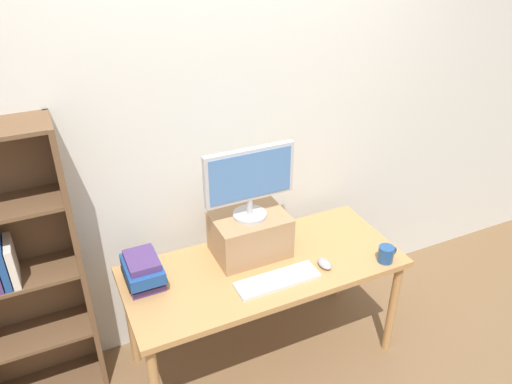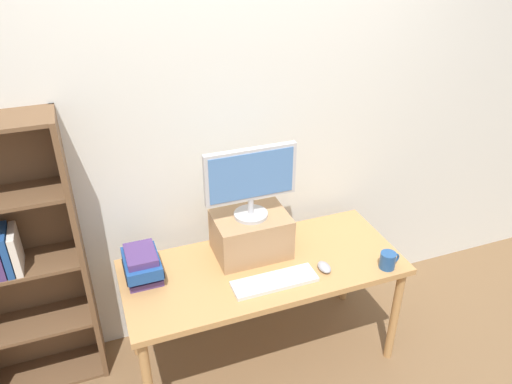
# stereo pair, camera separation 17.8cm
# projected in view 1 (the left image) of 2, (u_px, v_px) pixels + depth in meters

# --- Properties ---
(ground_plane) EXTENTS (12.00, 12.00, 0.00)m
(ground_plane) POSITION_uv_depth(u_px,v_px,m) (263.00, 353.00, 3.12)
(ground_plane) COLOR brown
(back_wall) EXTENTS (7.00, 0.08, 2.60)m
(back_wall) POSITION_uv_depth(u_px,v_px,m) (228.00, 134.00, 2.86)
(back_wall) COLOR silver
(back_wall) RESTS_ON ground_plane
(desk) EXTENTS (1.55, 0.67, 0.70)m
(desk) POSITION_uv_depth(u_px,v_px,m) (264.00, 274.00, 2.81)
(desk) COLOR #B7844C
(desk) RESTS_ON ground_plane
(bookshelf_unit) EXTENTS (0.64, 0.28, 1.61)m
(bookshelf_unit) POSITION_uv_depth(u_px,v_px,m) (12.00, 274.00, 2.51)
(bookshelf_unit) COLOR brown
(bookshelf_unit) RESTS_ON ground_plane
(riser_box) EXTENTS (0.41, 0.30, 0.25)m
(riser_box) POSITION_uv_depth(u_px,v_px,m) (250.00, 235.00, 2.81)
(riser_box) COLOR #A87F56
(riser_box) RESTS_ON desk
(computer_monitor) EXTENTS (0.51, 0.19, 0.41)m
(computer_monitor) POSITION_uv_depth(u_px,v_px,m) (250.00, 179.00, 2.63)
(computer_monitor) COLOR #B7B7BA
(computer_monitor) RESTS_ON riser_box
(keyboard) EXTENTS (0.46, 0.14, 0.02)m
(keyboard) POSITION_uv_depth(u_px,v_px,m) (278.00, 280.00, 2.64)
(keyboard) COLOR silver
(keyboard) RESTS_ON desk
(computer_mouse) EXTENTS (0.06, 0.10, 0.04)m
(computer_mouse) POSITION_uv_depth(u_px,v_px,m) (325.00, 264.00, 2.75)
(computer_mouse) COLOR #99999E
(computer_mouse) RESTS_ON desk
(book_stack) EXTENTS (0.20, 0.27, 0.17)m
(book_stack) POSITION_uv_depth(u_px,v_px,m) (143.00, 270.00, 2.60)
(book_stack) COLOR #4C336B
(book_stack) RESTS_ON desk
(coffee_mug) EXTENTS (0.12, 0.09, 0.10)m
(coffee_mug) POSITION_uv_depth(u_px,v_px,m) (386.00, 254.00, 2.78)
(coffee_mug) COLOR #234C84
(coffee_mug) RESTS_ON desk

